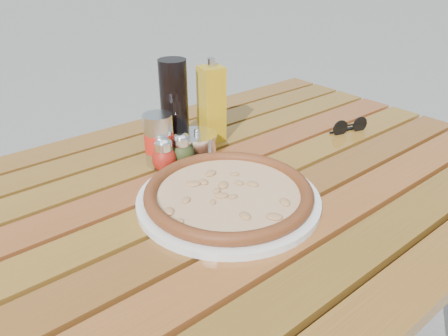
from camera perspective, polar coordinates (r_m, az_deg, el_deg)
table at (r=0.97m, az=0.76°, el=-5.98°), size 1.40×0.90×0.75m
plate at (r=0.86m, az=0.59°, el=-4.11°), size 0.47×0.47×0.01m
pizza at (r=0.85m, az=0.60°, el=-3.21°), size 0.45×0.45×0.03m
pepper_shaker at (r=0.97m, az=-7.83°, el=1.59°), size 0.07×0.07×0.08m
oregano_shaker at (r=0.99m, az=-5.54°, el=2.27°), size 0.07×0.07×0.08m
dark_bottle at (r=1.05m, az=-6.50°, el=8.08°), size 0.07×0.07×0.22m
soda_can at (r=1.00m, az=-8.48°, el=3.62°), size 0.09×0.09×0.12m
olive_oil_cruet at (r=1.10m, az=-1.64°, el=8.41°), size 0.06×0.06×0.21m
parmesan_tin at (r=1.03m, az=-3.54°, el=3.05°), size 0.13×0.13×0.07m
sunglasses at (r=1.22m, az=16.06°, el=5.19°), size 0.11×0.05×0.04m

